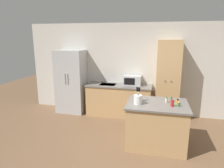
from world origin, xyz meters
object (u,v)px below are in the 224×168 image
at_px(spice_bottle_tall_dark, 171,100).
at_px(spice_bottle_pale_salt, 179,104).
at_px(spice_bottle_amber_oil, 172,103).
at_px(pantry_cabinet, 168,81).
at_px(spice_bottle_short_red, 167,100).
at_px(refrigerator, 71,81).
at_px(microwave, 132,80).
at_px(kettle, 138,100).
at_px(knife_block, 138,96).
at_px(spice_bottle_green_herb, 178,102).

distance_m(spice_bottle_tall_dark, spice_bottle_pale_salt, 0.27).
xyz_separation_m(spice_bottle_amber_oil, spice_bottle_pale_salt, (0.12, 0.03, -0.02)).
xyz_separation_m(pantry_cabinet, spice_bottle_short_red, (-0.07, -1.40, -0.11)).
bearing_deg(refrigerator, spice_bottle_tall_dark, -24.76).
xyz_separation_m(microwave, kettle, (0.33, -1.69, -0.02)).
xyz_separation_m(refrigerator, spice_bottle_tall_dark, (2.80, -1.29, 0.04)).
bearing_deg(pantry_cabinet, refrigerator, -178.97).
distance_m(knife_block, spice_bottle_amber_oil, 0.69).
bearing_deg(spice_bottle_tall_dark, spice_bottle_short_red, -147.45).
height_order(spice_bottle_amber_oil, kettle, kettle).
bearing_deg(spice_bottle_amber_oil, knife_block, 166.23).
bearing_deg(spice_bottle_amber_oil, spice_bottle_tall_dark, 89.48).
height_order(microwave, kettle, microwave).
bearing_deg(spice_bottle_pale_salt, spice_bottle_tall_dark, 116.65).
bearing_deg(refrigerator, pantry_cabinet, 1.03).
xyz_separation_m(spice_bottle_amber_oil, spice_bottle_green_herb, (0.11, 0.18, -0.01)).
xyz_separation_m(knife_block, spice_bottle_short_red, (0.57, 0.05, -0.07)).
xyz_separation_m(spice_bottle_tall_dark, spice_bottle_pale_salt, (0.12, -0.24, -0.01)).
xyz_separation_m(refrigerator, spice_bottle_pale_salt, (2.92, -1.53, 0.03)).
relative_size(knife_block, kettle, 1.50).
xyz_separation_m(refrigerator, kettle, (2.14, -1.58, 0.08)).
bearing_deg(refrigerator, knife_block, -33.46).
height_order(pantry_cabinet, spice_bottle_short_red, pantry_cabinet).
bearing_deg(kettle, knife_block, 95.18).
height_order(microwave, spice_bottle_pale_salt, microwave).
relative_size(refrigerator, spice_bottle_green_herb, 18.44).
height_order(spice_bottle_green_herb, kettle, kettle).
bearing_deg(spice_bottle_tall_dark, spice_bottle_amber_oil, -90.52).
xyz_separation_m(spice_bottle_amber_oil, kettle, (-0.65, -0.01, 0.03)).
relative_size(spice_bottle_tall_dark, spice_bottle_pale_salt, 1.17).
bearing_deg(spice_bottle_pale_salt, spice_bottle_amber_oil, -164.36).
xyz_separation_m(pantry_cabinet, knife_block, (-0.64, -1.45, -0.04)).
height_order(spice_bottle_short_red, spice_bottle_pale_salt, spice_bottle_short_red).
bearing_deg(microwave, spice_bottle_short_red, -58.75).
height_order(refrigerator, spice_bottle_pale_salt, refrigerator).
xyz_separation_m(spice_bottle_tall_dark, kettle, (-0.66, -0.29, 0.04)).
bearing_deg(kettle, spice_bottle_short_red, 22.12).
distance_m(spice_bottle_tall_dark, kettle, 0.72).
height_order(knife_block, kettle, knife_block).
height_order(knife_block, spice_bottle_green_herb, knife_block).
bearing_deg(kettle, spice_bottle_amber_oil, 0.91).
height_order(knife_block, spice_bottle_amber_oil, knife_block).
distance_m(pantry_cabinet, spice_bottle_green_herb, 1.45).
height_order(refrigerator, knife_block, refrigerator).
relative_size(spice_bottle_short_red, spice_bottle_pale_salt, 1.21).
relative_size(pantry_cabinet, spice_bottle_pale_salt, 23.49).
bearing_deg(kettle, spice_bottle_pale_salt, 3.34).
relative_size(microwave, kettle, 2.36).
height_order(microwave, spice_bottle_short_red, microwave).
bearing_deg(spice_bottle_short_red, spice_bottle_tall_dark, 32.55).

